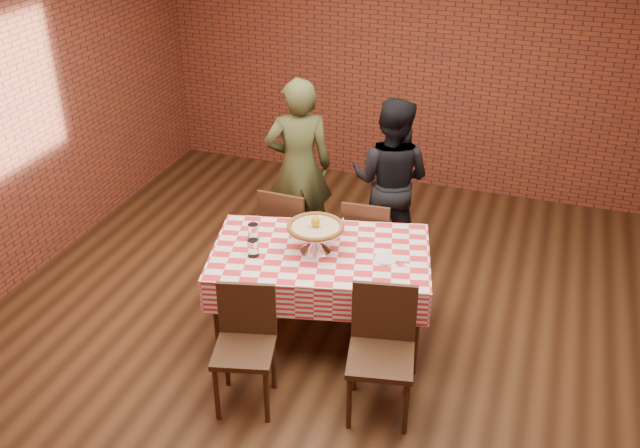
{
  "coord_description": "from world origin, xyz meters",
  "views": [
    {
      "loc": [
        1.4,
        -4.15,
        3.49
      ],
      "look_at": [
        -0.09,
        0.18,
        0.92
      ],
      "focal_mm": 39.94,
      "sensor_mm": 36.0,
      "label": 1
    }
  ],
  "objects_px": {
    "chair_far_left": "(291,231)",
    "diner_olive": "(299,167)",
    "table": "(320,294)",
    "diner_black": "(391,181)",
    "water_glass_right": "(253,232)",
    "pizza_stand": "(316,239)",
    "pizza": "(316,227)",
    "condiment_caddy": "(337,225)",
    "chair_far_right": "(368,242)",
    "chair_near_right": "(381,358)",
    "chair_near_left": "(244,353)",
    "water_glass_left": "(253,248)"
  },
  "relations": [
    {
      "from": "pizza_stand",
      "to": "chair_far_right",
      "type": "bearing_deg",
      "value": 75.11
    },
    {
      "from": "pizza_stand",
      "to": "water_glass_left",
      "type": "height_order",
      "value": "pizza_stand"
    },
    {
      "from": "pizza",
      "to": "diner_olive",
      "type": "height_order",
      "value": "diner_olive"
    },
    {
      "from": "chair_far_left",
      "to": "chair_far_right",
      "type": "relative_size",
      "value": 1.02
    },
    {
      "from": "table",
      "to": "chair_near_right",
      "type": "relative_size",
      "value": 1.74
    },
    {
      "from": "water_glass_right",
      "to": "table",
      "type": "bearing_deg",
      "value": 0.36
    },
    {
      "from": "chair_near_right",
      "to": "diner_black",
      "type": "distance_m",
      "value": 2.06
    },
    {
      "from": "condiment_caddy",
      "to": "diner_olive",
      "type": "height_order",
      "value": "diner_olive"
    },
    {
      "from": "chair_far_left",
      "to": "chair_far_right",
      "type": "bearing_deg",
      "value": -172.54
    },
    {
      "from": "water_glass_left",
      "to": "chair_far_left",
      "type": "xyz_separation_m",
      "value": [
        -0.07,
        0.92,
        -0.38
      ]
    },
    {
      "from": "condiment_caddy",
      "to": "diner_olive",
      "type": "distance_m",
      "value": 1.09
    },
    {
      "from": "pizza_stand",
      "to": "chair_near_right",
      "type": "relative_size",
      "value": 0.46
    },
    {
      "from": "water_glass_left",
      "to": "water_glass_right",
      "type": "bearing_deg",
      "value": 113.17
    },
    {
      "from": "pizza",
      "to": "chair_near_left",
      "type": "xyz_separation_m",
      "value": [
        -0.19,
        -0.9,
        -0.51
      ]
    },
    {
      "from": "water_glass_right",
      "to": "chair_far_right",
      "type": "distance_m",
      "value": 1.11
    },
    {
      "from": "pizza_stand",
      "to": "condiment_caddy",
      "type": "height_order",
      "value": "pizza_stand"
    },
    {
      "from": "diner_olive",
      "to": "table",
      "type": "bearing_deg",
      "value": 92.73
    },
    {
      "from": "chair_far_left",
      "to": "diner_olive",
      "type": "xyz_separation_m",
      "value": [
        -0.1,
        0.48,
        0.38
      ]
    },
    {
      "from": "water_glass_left",
      "to": "diner_black",
      "type": "bearing_deg",
      "value": 67.14
    },
    {
      "from": "water_glass_left",
      "to": "condiment_caddy",
      "type": "relative_size",
      "value": 1.03
    },
    {
      "from": "chair_far_right",
      "to": "pizza_stand",
      "type": "bearing_deg",
      "value": 71.2
    },
    {
      "from": "pizza",
      "to": "chair_near_left",
      "type": "bearing_deg",
      "value": -101.89
    },
    {
      "from": "table",
      "to": "water_glass_left",
      "type": "distance_m",
      "value": 0.67
    },
    {
      "from": "pizza_stand",
      "to": "chair_far_right",
      "type": "xyz_separation_m",
      "value": [
        0.2,
        0.76,
        -0.41
      ]
    },
    {
      "from": "chair_far_left",
      "to": "diner_olive",
      "type": "bearing_deg",
      "value": -76.37
    },
    {
      "from": "pizza_stand",
      "to": "water_glass_right",
      "type": "relative_size",
      "value": 3.22
    },
    {
      "from": "table",
      "to": "diner_black",
      "type": "height_order",
      "value": "diner_black"
    },
    {
      "from": "table",
      "to": "diner_black",
      "type": "relative_size",
      "value": 1.03
    },
    {
      "from": "water_glass_right",
      "to": "chair_near_left",
      "type": "relative_size",
      "value": 0.15
    },
    {
      "from": "chair_far_right",
      "to": "chair_near_right",
      "type": "bearing_deg",
      "value": 104.61
    },
    {
      "from": "table",
      "to": "water_glass_right",
      "type": "distance_m",
      "value": 0.7
    },
    {
      "from": "water_glass_right",
      "to": "chair_far_left",
      "type": "xyz_separation_m",
      "value": [
        0.02,
        0.71,
        -0.38
      ]
    },
    {
      "from": "pizza",
      "to": "water_glass_left",
      "type": "relative_size",
      "value": 3.27
    },
    {
      "from": "chair_far_left",
      "to": "water_glass_right",
      "type": "bearing_deg",
      "value": 90.53
    },
    {
      "from": "diner_olive",
      "to": "chair_near_right",
      "type": "bearing_deg",
      "value": 99.52
    },
    {
      "from": "pizza",
      "to": "condiment_caddy",
      "type": "distance_m",
      "value": 0.33
    },
    {
      "from": "water_glass_right",
      "to": "chair_near_left",
      "type": "distance_m",
      "value": 1.02
    },
    {
      "from": "table",
      "to": "chair_near_right",
      "type": "height_order",
      "value": "chair_near_right"
    },
    {
      "from": "table",
      "to": "chair_near_right",
      "type": "xyz_separation_m",
      "value": [
        0.65,
        -0.68,
        0.08
      ]
    },
    {
      "from": "table",
      "to": "pizza_stand",
      "type": "xyz_separation_m",
      "value": [
        -0.04,
        0.01,
        0.48
      ]
    },
    {
      "from": "water_glass_right",
      "to": "chair_far_left",
      "type": "distance_m",
      "value": 0.8
    },
    {
      "from": "pizza_stand",
      "to": "diner_black",
      "type": "relative_size",
      "value": 0.27
    },
    {
      "from": "condiment_caddy",
      "to": "chair_near_left",
      "type": "xyz_separation_m",
      "value": [
        -0.26,
        -1.2,
        -0.38
      ]
    },
    {
      "from": "condiment_caddy",
      "to": "chair_near_left",
      "type": "distance_m",
      "value": 1.29
    },
    {
      "from": "pizza_stand",
      "to": "table",
      "type": "bearing_deg",
      "value": -8.01
    },
    {
      "from": "pizza",
      "to": "chair_far_left",
      "type": "xyz_separation_m",
      "value": [
        -0.47,
        0.7,
        -0.5
      ]
    },
    {
      "from": "pizza_stand",
      "to": "chair_far_left",
      "type": "distance_m",
      "value": 0.94
    },
    {
      "from": "chair_near_right",
      "to": "pizza",
      "type": "bearing_deg",
      "value": 124.4
    },
    {
      "from": "pizza_stand",
      "to": "chair_near_right",
      "type": "xyz_separation_m",
      "value": [
        0.69,
        -0.68,
        -0.4
      ]
    },
    {
      "from": "table",
      "to": "pizza_stand",
      "type": "height_order",
      "value": "pizza_stand"
    }
  ]
}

